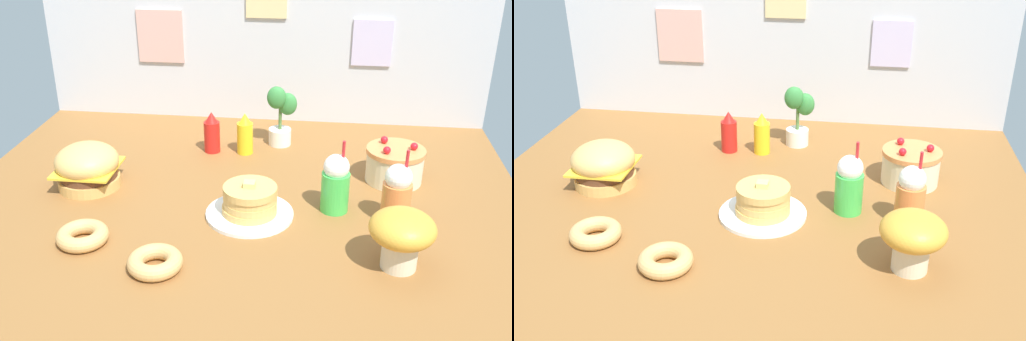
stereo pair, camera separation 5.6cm
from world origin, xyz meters
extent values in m
cube|color=brown|center=(0.00, 0.00, -0.01)|extent=(2.19, 1.91, 0.02)
cube|color=silver|center=(0.00, 0.95, 0.41)|extent=(2.19, 0.03, 0.82)
cube|color=#D8A599|center=(-0.51, 0.93, 0.41)|extent=(0.23, 0.01, 0.26)
cube|color=silver|center=(0.52, 0.93, 0.41)|extent=(0.19, 0.01, 0.22)
cylinder|color=#DBA859|center=(-0.60, 0.11, 0.02)|extent=(0.24, 0.24, 0.04)
cylinder|color=#59331E|center=(-0.60, 0.11, 0.06)|extent=(0.23, 0.23, 0.03)
cube|color=yellow|center=(-0.60, 0.11, 0.08)|extent=(0.23, 0.23, 0.01)
ellipsoid|color=#E5B260|center=(-0.60, 0.11, 0.11)|extent=(0.25, 0.25, 0.14)
cylinder|color=white|center=(0.06, -0.04, 0.01)|extent=(0.32, 0.32, 0.01)
cylinder|color=#E0AD5B|center=(0.06, -0.04, 0.03)|extent=(0.20, 0.20, 0.03)
cylinder|color=#E0AD5B|center=(0.06, -0.04, 0.05)|extent=(0.19, 0.19, 0.03)
cylinder|color=#E0AD5B|center=(0.06, -0.04, 0.08)|extent=(0.20, 0.20, 0.03)
cylinder|color=#E0AD5B|center=(0.06, -0.04, 0.11)|extent=(0.20, 0.20, 0.03)
cube|color=#F7E072|center=(0.06, -0.04, 0.13)|extent=(0.04, 0.04, 0.02)
cylinder|color=beige|center=(0.61, 0.31, 0.06)|extent=(0.23, 0.23, 0.12)
cylinder|color=#EA8C4C|center=(0.61, 0.31, 0.13)|extent=(0.23, 0.23, 0.02)
sphere|color=red|center=(0.67, 0.31, 0.16)|extent=(0.03, 0.03, 0.03)
sphere|color=red|center=(0.56, 0.36, 0.16)|extent=(0.03, 0.03, 0.03)
sphere|color=red|center=(0.56, 0.26, 0.16)|extent=(0.03, 0.03, 0.03)
cylinder|color=red|center=(-0.18, 0.51, 0.07)|extent=(0.07, 0.07, 0.14)
cone|color=red|center=(-0.18, 0.51, 0.16)|extent=(0.06, 0.06, 0.05)
cylinder|color=yellow|center=(-0.03, 0.51, 0.07)|extent=(0.07, 0.07, 0.14)
cone|color=yellow|center=(-0.03, 0.51, 0.16)|extent=(0.06, 0.06, 0.05)
cylinder|color=green|center=(0.37, 0.04, 0.08)|extent=(0.10, 0.10, 0.15)
sphere|color=white|center=(0.37, 0.04, 0.18)|extent=(0.09, 0.09, 0.09)
cylinder|color=red|center=(0.39, 0.04, 0.21)|extent=(0.01, 0.03, 0.15)
cylinder|color=orange|center=(0.58, -0.02, 0.08)|extent=(0.10, 0.10, 0.15)
sphere|color=white|center=(0.58, -0.02, 0.18)|extent=(0.09, 0.09, 0.09)
cylinder|color=red|center=(0.60, -0.02, 0.21)|extent=(0.01, 0.03, 0.15)
torus|color=tan|center=(-0.47, -0.29, 0.03)|extent=(0.18, 0.18, 0.05)
torus|color=#F2E5C6|center=(-0.47, -0.29, 0.03)|extent=(0.17, 0.17, 0.04)
torus|color=tan|center=(-0.19, -0.41, 0.03)|extent=(0.18, 0.18, 0.05)
torus|color=brown|center=(-0.19, -0.41, 0.03)|extent=(0.17, 0.17, 0.04)
cylinder|color=white|center=(0.11, 0.63, 0.04)|extent=(0.10, 0.10, 0.08)
cylinder|color=#4C7238|center=(0.11, 0.63, 0.14)|extent=(0.02, 0.02, 0.13)
ellipsoid|color=#38843D|center=(0.15, 0.63, 0.20)|extent=(0.08, 0.06, 0.10)
ellipsoid|color=#38843D|center=(0.10, 0.65, 0.22)|extent=(0.08, 0.06, 0.10)
ellipsoid|color=#38843D|center=(0.10, 0.60, 0.24)|extent=(0.08, 0.06, 0.10)
cylinder|color=beige|center=(0.57, -0.30, 0.05)|extent=(0.11, 0.11, 0.09)
ellipsoid|color=gold|center=(0.57, -0.30, 0.14)|extent=(0.21, 0.21, 0.11)
camera|label=1|loc=(0.31, -1.88, 1.09)|focal=41.29mm
camera|label=2|loc=(0.37, -1.87, 1.09)|focal=41.29mm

